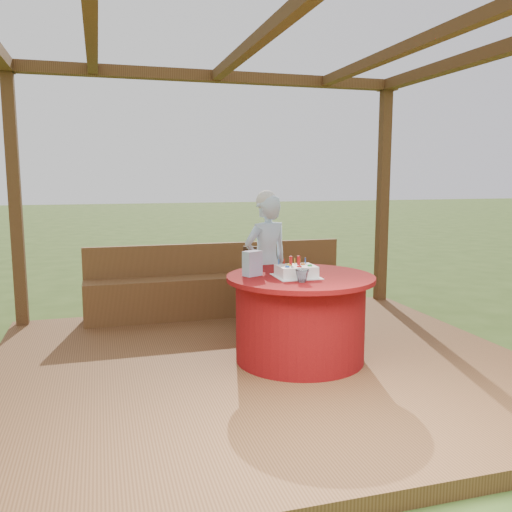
# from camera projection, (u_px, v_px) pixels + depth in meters

# --- Properties ---
(ground) EXTENTS (60.00, 60.00, 0.00)m
(ground) POSITION_uv_depth(u_px,v_px,m) (264.00, 376.00, 4.62)
(ground) COLOR #344F1A
(ground) RESTS_ON ground
(deck) EXTENTS (4.50, 4.00, 0.12)m
(deck) POSITION_uv_depth(u_px,v_px,m) (264.00, 369.00, 4.61)
(deck) COLOR brown
(deck) RESTS_ON ground
(pergola) EXTENTS (4.50, 4.00, 2.72)m
(pergola) POSITION_uv_depth(u_px,v_px,m) (265.00, 84.00, 4.26)
(pergola) COLOR brown
(pergola) RESTS_ON deck
(bench) EXTENTS (3.00, 0.42, 0.80)m
(bench) POSITION_uv_depth(u_px,v_px,m) (220.00, 291.00, 6.19)
(bench) COLOR brown
(bench) RESTS_ON deck
(table) EXTENTS (1.25, 1.25, 0.74)m
(table) POSITION_uv_depth(u_px,v_px,m) (300.00, 317.00, 4.62)
(table) COLOR maroon
(table) RESTS_ON deck
(chair) EXTENTS (0.49, 0.49, 0.83)m
(chair) POSITION_uv_depth(u_px,v_px,m) (260.00, 284.00, 5.69)
(chair) COLOR #321D10
(chair) RESTS_ON deck
(elderly_woman) EXTENTS (0.58, 0.47, 1.43)m
(elderly_woman) POSITION_uv_depth(u_px,v_px,m) (266.00, 261.00, 5.51)
(elderly_woman) COLOR #A3D1F1
(elderly_woman) RESTS_ON deck
(birthday_cake) EXTENTS (0.36, 0.36, 0.17)m
(birthday_cake) POSITION_uv_depth(u_px,v_px,m) (296.00, 271.00, 4.50)
(birthday_cake) COLOR white
(birthday_cake) RESTS_ON table
(gift_bag) EXTENTS (0.17, 0.15, 0.21)m
(gift_bag) POSITION_uv_depth(u_px,v_px,m) (252.00, 263.00, 4.55)
(gift_bag) COLOR #D489B7
(gift_bag) RESTS_ON table
(drinking_glass) EXTENTS (0.12, 0.12, 0.10)m
(drinking_glass) POSITION_uv_depth(u_px,v_px,m) (302.00, 276.00, 4.28)
(drinking_glass) COLOR white
(drinking_glass) RESTS_ON table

